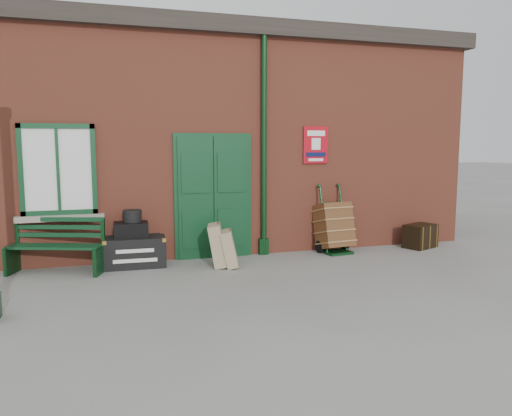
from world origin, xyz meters
name	(u,v)px	position (x,y,z in m)	size (l,w,h in m)	color
ground	(252,276)	(0.00, 0.00, 0.00)	(80.00, 80.00, 0.00)	gray
station_building	(206,140)	(0.00, 3.49, 2.16)	(10.30, 4.30, 4.36)	#9F4933
bench	(57,244)	(-2.95, 1.13, 0.46)	(1.55, 0.92, 0.92)	#0F391D
houdini_trunk	(135,252)	(-1.73, 1.19, 0.25)	(1.02, 0.56, 0.51)	black
strongbox	(131,230)	(-1.78, 1.19, 0.64)	(0.56, 0.41, 0.25)	black
hatbox	(132,216)	(-1.75, 1.22, 0.86)	(0.30, 0.30, 0.20)	black
suitcase_back	(218,245)	(-0.38, 0.78, 0.37)	(0.20, 0.51, 0.71)	tan
suitcase_front	(229,248)	(-0.20, 0.68, 0.32)	(0.18, 0.46, 0.61)	tan
porter_trolley	(334,227)	(2.00, 1.23, 0.49)	(0.69, 0.73, 1.27)	black
dark_trunk	(420,236)	(3.85, 1.11, 0.23)	(0.65, 0.42, 0.47)	black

